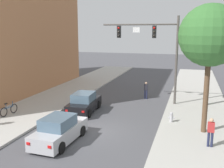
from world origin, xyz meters
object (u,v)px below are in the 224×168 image
at_px(car_lead_black, 84,103).
at_px(pedestrian_sidewalk_right_walker, 211,131).
at_px(bicycle_leaning, 9,110).
at_px(street_tree_second, 211,38).
at_px(pedestrian_crossing_road, 146,89).
at_px(fire_hydrant, 171,117).
at_px(street_tree_nearest, 210,36).
at_px(car_following_silver, 59,130).
at_px(traffic_signal_mast, 155,44).

xyz_separation_m(car_lead_black, pedestrian_sidewalk_right_walker, (9.31, -4.41, 0.34)).
distance_m(bicycle_leaning, street_tree_second, 17.04).
bearing_deg(pedestrian_crossing_road, fire_hydrant, -65.86).
bearing_deg(bicycle_leaning, street_tree_nearest, 2.57).
bearing_deg(fire_hydrant, pedestrian_crossing_road, 114.14).
bearing_deg(car_lead_black, pedestrian_sidewalk_right_walker, -25.36).
relative_size(street_tree_nearest, street_tree_second, 1.02).
bearing_deg(car_following_silver, street_tree_second, 50.75).
bearing_deg(pedestrian_crossing_road, traffic_signal_mast, -59.23).
distance_m(pedestrian_crossing_road, pedestrian_sidewalk_right_walker, 11.34).
bearing_deg(fire_hydrant, pedestrian_sidewalk_right_walker, -56.23).
height_order(bicycle_leaning, street_tree_nearest, street_tree_nearest).
relative_size(car_lead_black, pedestrian_sidewalk_right_walker, 2.64).
height_order(car_following_silver, bicycle_leaning, car_following_silver).
xyz_separation_m(car_following_silver, street_tree_nearest, (8.13, 3.79, 5.41)).
relative_size(traffic_signal_mast, car_following_silver, 1.74).
distance_m(bicycle_leaning, street_tree_nearest, 15.13).
distance_m(car_lead_black, pedestrian_sidewalk_right_walker, 10.30).
distance_m(car_lead_black, fire_hydrant, 6.99).
relative_size(pedestrian_sidewalk_right_walker, street_tree_second, 0.21).
bearing_deg(car_following_silver, bicycle_leaning, 151.88).
relative_size(traffic_signal_mast, pedestrian_crossing_road, 4.57).
xyz_separation_m(pedestrian_sidewalk_right_walker, fire_hydrant, (-2.38, 3.55, -0.56)).
bearing_deg(street_tree_nearest, fire_hydrant, 148.38).
xyz_separation_m(car_lead_black, pedestrian_crossing_road, (4.02, 5.63, 0.19)).
bearing_deg(street_tree_nearest, car_following_silver, -155.02).
xyz_separation_m(car_lead_black, car_following_silver, (0.91, -5.95, 0.00)).
bearing_deg(bicycle_leaning, car_lead_black, 29.18).
height_order(pedestrian_crossing_road, pedestrian_sidewalk_right_walker, pedestrian_sidewalk_right_walker).
height_order(pedestrian_sidewalk_right_walker, street_tree_second, street_tree_second).
xyz_separation_m(fire_hydrant, street_tree_nearest, (2.12, -1.30, 5.63)).
relative_size(car_following_silver, pedestrian_crossing_road, 2.62).
bearing_deg(bicycle_leaning, fire_hydrant, 9.21).
distance_m(bicycle_leaning, fire_hydrant, 12.08).
distance_m(pedestrian_crossing_road, street_tree_nearest, 10.64).
bearing_deg(street_tree_nearest, pedestrian_crossing_road, 122.81).
xyz_separation_m(car_following_silver, street_tree_second, (8.55, 10.47, 5.10)).
bearing_deg(street_tree_second, car_lead_black, -154.48).
bearing_deg(street_tree_second, pedestrian_sidewalk_right_walker, -91.02).
relative_size(traffic_signal_mast, street_tree_second, 0.97).
relative_size(car_lead_black, fire_hydrant, 6.01).
bearing_deg(traffic_signal_mast, bicycle_leaning, -145.57).
bearing_deg(pedestrian_crossing_road, pedestrian_sidewalk_right_walker, -62.25).
distance_m(car_lead_black, car_following_silver, 6.02).
bearing_deg(street_tree_second, bicycle_leaning, -153.19).
distance_m(fire_hydrant, street_tree_nearest, 6.15).
bearing_deg(pedestrian_crossing_road, bicycle_leaning, -136.98).
distance_m(car_following_silver, bicycle_leaning, 6.70).
height_order(car_lead_black, street_tree_nearest, street_tree_nearest).
distance_m(traffic_signal_mast, fire_hydrant, 7.16).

